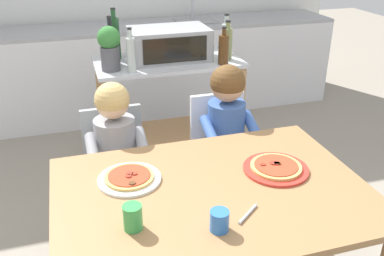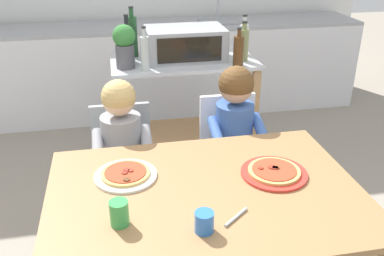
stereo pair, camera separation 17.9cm
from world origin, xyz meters
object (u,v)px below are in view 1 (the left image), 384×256
(toaster_oven, at_px, (169,44))
(potted_herb_plant, at_px, (109,47))
(bottle_clear_vinegar, at_px, (131,54))
(child_in_blue_striped_shirt, at_px, (229,130))
(dining_table, at_px, (212,208))
(dining_chair_left, at_px, (117,168))
(bottle_tall_green_wine, at_px, (226,37))
(bottle_brown_beer, at_px, (111,45))
(child_in_grey_shirt, at_px, (118,153))
(drinking_cup_blue, at_px, (219,221))
(drinking_cup_green, at_px, (133,217))
(kitchen_island_cart, at_px, (169,99))
(pizza_plate_white, at_px, (129,178))
(serving_spoon, at_px, (248,214))
(bottle_slim_sauce, at_px, (227,43))
(bottle_dark_olive_oil, at_px, (224,49))
(pizza_plate_red_rimmed, at_px, (276,168))
(bottle_squat_spirits, at_px, (115,37))
(dining_chair_right, at_px, (221,150))

(toaster_oven, bearing_deg, potted_herb_plant, -162.28)
(bottle_clear_vinegar, xyz_separation_m, child_in_blue_striped_shirt, (0.46, -0.56, -0.34))
(dining_table, height_order, dining_chair_left, dining_chair_left)
(bottle_tall_green_wine, relative_size, bottle_brown_beer, 0.89)
(toaster_oven, height_order, dining_chair_left, toaster_oven)
(child_in_grey_shirt, bearing_deg, drinking_cup_blue, -73.00)
(dining_table, distance_m, drinking_cup_green, 0.42)
(bottle_tall_green_wine, xyz_separation_m, child_in_blue_striped_shirt, (-0.27, -0.81, -0.33))
(kitchen_island_cart, height_order, toaster_oven, toaster_oven)
(dining_chair_left, relative_size, pizza_plate_white, 2.92)
(child_in_blue_striped_shirt, distance_m, serving_spoon, 0.88)
(bottle_tall_green_wine, bearing_deg, bottle_slim_sauce, -107.54)
(bottle_dark_olive_oil, distance_m, serving_spoon, 1.48)
(pizza_plate_red_rimmed, bearing_deg, bottle_squat_spirits, 109.18)
(bottle_clear_vinegar, xyz_separation_m, pizza_plate_red_rimmed, (0.46, -1.13, -0.26))
(dining_chair_left, bearing_deg, pizza_plate_white, -89.99)
(bottle_dark_olive_oil, bearing_deg, pizza_plate_white, -128.54)
(pizza_plate_white, xyz_separation_m, drinking_cup_green, (-0.04, -0.33, 0.04))
(bottle_dark_olive_oil, relative_size, child_in_blue_striped_shirt, 0.25)
(bottle_dark_olive_oil, bearing_deg, kitchen_island_cart, 147.98)
(bottle_slim_sauce, xyz_separation_m, dining_chair_right, (-0.22, -0.53, -0.53))
(toaster_oven, height_order, serving_spoon, toaster_oven)
(kitchen_island_cart, relative_size, drinking_cup_green, 10.12)
(dining_chair_right, bearing_deg, drinking_cup_blue, -111.12)
(bottle_dark_olive_oil, distance_m, dining_table, 1.33)
(dining_table, height_order, child_in_blue_striped_shirt, child_in_blue_striped_shirt)
(toaster_oven, height_order, dining_table, toaster_oven)
(dining_chair_right, bearing_deg, dining_chair_left, -177.34)
(bottle_clear_vinegar, distance_m, dining_chair_left, 0.73)
(kitchen_island_cart, height_order, pizza_plate_white, kitchen_island_cart)
(bottle_brown_beer, relative_size, dining_chair_left, 0.39)
(bottle_brown_beer, height_order, serving_spoon, bottle_brown_beer)
(pizza_plate_white, bearing_deg, dining_chair_right, 41.90)
(toaster_oven, relative_size, pizza_plate_red_rimmed, 1.82)
(dining_chair_right, distance_m, child_in_blue_striped_shirt, 0.23)
(kitchen_island_cart, xyz_separation_m, drinking_cup_green, (-0.51, -1.56, 0.20))
(bottle_brown_beer, relative_size, drinking_cup_green, 3.20)
(bottle_clear_vinegar, height_order, serving_spoon, bottle_clear_vinegar)
(bottle_dark_olive_oil, xyz_separation_m, child_in_blue_striped_shirt, (-0.16, -0.55, -0.32))
(pizza_plate_white, distance_m, drinking_cup_blue, 0.50)
(bottle_slim_sauce, bearing_deg, pizza_plate_red_rimmed, -100.40)
(dining_table, height_order, serving_spoon, serving_spoon)
(toaster_oven, xyz_separation_m, dining_chair_left, (-0.49, -0.68, -0.52))
(bottle_brown_beer, relative_size, dining_chair_right, 0.39)
(bottle_slim_sauce, xyz_separation_m, bottle_squat_spirits, (-0.74, 0.25, 0.03))
(drinking_cup_green, bearing_deg, bottle_squat_spirits, 84.09)
(dining_chair_right, xyz_separation_m, drinking_cup_blue, (-0.39, -1.01, 0.30))
(potted_herb_plant, xyz_separation_m, dining_chair_left, (-0.07, -0.55, -0.57))
(bottle_tall_green_wine, height_order, child_in_blue_striped_shirt, bottle_tall_green_wine)
(toaster_oven, distance_m, bottle_slim_sauce, 0.40)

